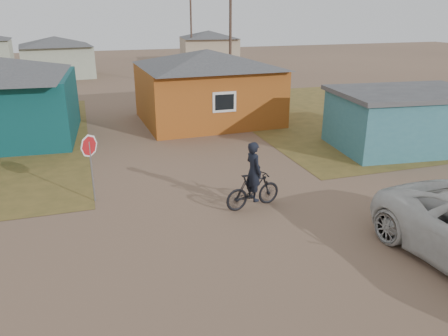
{
  "coord_description": "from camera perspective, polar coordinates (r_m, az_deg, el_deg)",
  "views": [
    {
      "loc": [
        -3.93,
        -9.05,
        5.95
      ],
      "look_at": [
        -0.07,
        3.0,
        1.3
      ],
      "focal_mm": 35.0,
      "sensor_mm": 36.0,
      "label": 1
    }
  ],
  "objects": [
    {
      "name": "house_yellow",
      "position": [
        24.25,
        -2.18,
        10.8
      ],
      "size": [
        7.72,
        6.76,
        3.9
      ],
      "color": "#9C4D18",
      "rests_on": "ground"
    },
    {
      "name": "cyclist",
      "position": [
        13.64,
        3.84,
        -2.12
      ],
      "size": [
        1.97,
        0.87,
        2.16
      ],
      "color": "black",
      "rests_on": "ground"
    },
    {
      "name": "ground",
      "position": [
        11.52,
        4.99,
        -11.0
      ],
      "size": [
        120.0,
        120.0,
        0.0
      ],
      "primitive_type": "plane",
      "color": "brown"
    },
    {
      "name": "utility_pole_near",
      "position": [
        32.81,
        0.84,
        17.01
      ],
      "size": [
        1.4,
        0.2,
        8.0
      ],
      "color": "#4A362C",
      "rests_on": "ground"
    },
    {
      "name": "house_pale_west",
      "position": [
        43.29,
        -21.03,
        13.47
      ],
      "size": [
        7.04,
        6.15,
        3.6
      ],
      "color": "#9EA68E",
      "rests_on": "ground"
    },
    {
      "name": "utility_pole_far",
      "position": [
        48.45,
        -4.32,
        17.98
      ],
      "size": [
        1.4,
        0.2,
        8.0
      ],
      "color": "#4A362C",
      "rests_on": "ground"
    },
    {
      "name": "house_beige_east",
      "position": [
        51.15,
        -1.98,
        15.58
      ],
      "size": [
        6.95,
        6.05,
        3.6
      ],
      "color": "tan",
      "rests_on": "ground"
    },
    {
      "name": "shed_turquoise",
      "position": [
        21.07,
        22.58,
        5.91
      ],
      "size": [
        6.71,
        4.93,
        2.6
      ],
      "color": "teal",
      "rests_on": "ground"
    },
    {
      "name": "grass_ne",
      "position": [
        29.04,
        21.04,
        7.03
      ],
      "size": [
        20.0,
        18.0,
        0.0
      ],
      "primitive_type": "cube",
      "color": "brown",
      "rests_on": "ground"
    },
    {
      "name": "stop_sign",
      "position": [
        14.37,
        -17.13,
        1.96
      ],
      "size": [
        0.69,
        0.34,
        2.26
      ],
      "color": "gray",
      "rests_on": "ground"
    }
  ]
}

